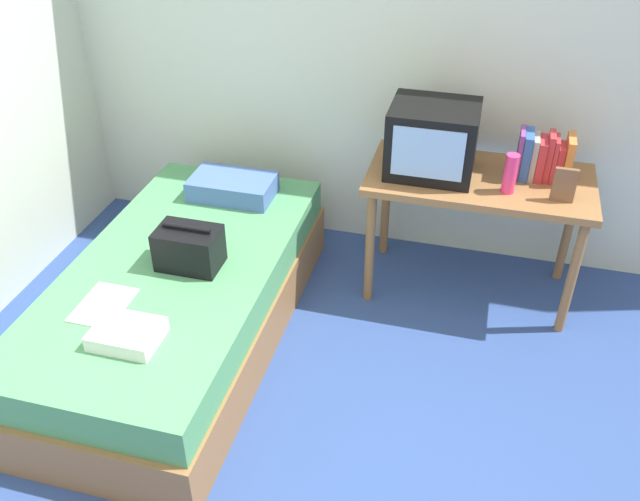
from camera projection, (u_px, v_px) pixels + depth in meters
ground_plane at (307, 492)px, 2.80m from camera, size 8.00×8.00×0.00m
wall_back at (406, 32)px, 3.64m from camera, size 5.20×0.10×2.60m
bed at (179, 301)px, 3.45m from camera, size 1.00×2.00×0.47m
desk at (478, 192)px, 3.57m from camera, size 1.16×0.60×0.72m
tv at (432, 139)px, 3.46m from camera, size 0.44×0.39×0.36m
water_bottle at (510, 174)px, 3.33m from camera, size 0.07×0.07×0.20m
book_row at (543, 157)px, 3.44m from camera, size 0.27×0.17×0.25m
picture_frame at (564, 185)px, 3.26m from camera, size 0.11×0.02×0.18m
pillow at (233, 187)px, 3.82m from camera, size 0.46×0.28×0.12m
handbag at (189, 248)px, 3.25m from camera, size 0.30×0.20×0.23m
magazine at (103, 305)px, 3.05m from camera, size 0.21×0.29×0.01m
remote_dark at (134, 340)px, 2.85m from camera, size 0.04×0.16×0.02m
folded_towel at (127, 334)px, 2.84m from camera, size 0.28×0.22×0.07m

